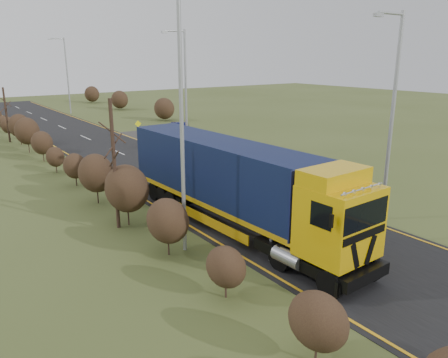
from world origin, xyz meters
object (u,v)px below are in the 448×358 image
Objects in this scene: streetlight_near at (391,110)px; speed_sign at (183,134)px; car_blue_sedan at (180,130)px; lorry at (234,181)px; car_red_hatchback at (212,140)px.

speed_sign is at bearing 90.83° from streetlight_near.
streetlight_near is (-3.32, -25.46, 4.63)m from car_blue_sedan.
car_blue_sedan is at bearing 63.89° from lorry.
lorry reaches higher than speed_sign.
speed_sign reaches higher than car_red_hatchback.
car_blue_sedan is (9.95, 22.22, -1.58)m from lorry.
lorry is at bearing -112.46° from speed_sign.
streetlight_near is at bearing 117.15° from car_blue_sedan.
lorry is 1.53× the size of streetlight_near.
speed_sign is at bearing 65.55° from lorry.
streetlight_near reaches higher than lorry.
car_blue_sedan is at bearing 82.57° from streetlight_near.
streetlight_near is 19.00m from speed_sign.
car_blue_sedan is 1.93× the size of speed_sign.
car_red_hatchback is 1.76× the size of speed_sign.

